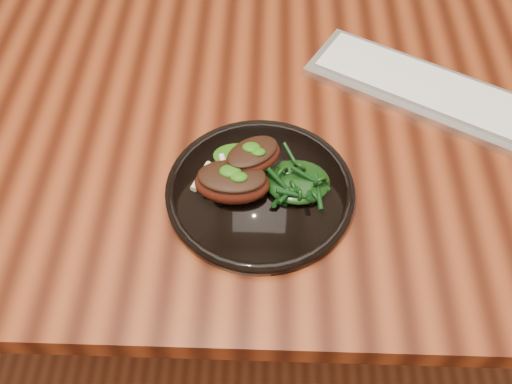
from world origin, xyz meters
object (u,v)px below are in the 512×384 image
desk (253,159)px  greens_heap (298,179)px  lamb_chop_front (232,182)px  keyboard (436,93)px  plate (260,191)px

desk → greens_heap: greens_heap is taller
desk → greens_heap: (0.07, -0.14, 0.12)m
greens_heap → lamb_chop_front: bearing=-171.2°
desk → lamb_chop_front: 0.20m
greens_heap → keyboard: bearing=41.7°
plate → lamb_chop_front: lamb_chop_front is taller
lamb_chop_front → keyboard: size_ratio=0.26×
lamb_chop_front → keyboard: bearing=34.3°
plate → greens_heap: 0.06m
plate → greens_heap: greens_heap is taller
plate → lamb_chop_front: size_ratio=2.39×
lamb_chop_front → keyboard: lamb_chop_front is taller
keyboard → greens_heap: bearing=-138.3°
desk → lamb_chop_front: size_ratio=12.95×
lamb_chop_front → greens_heap: size_ratio=1.23×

